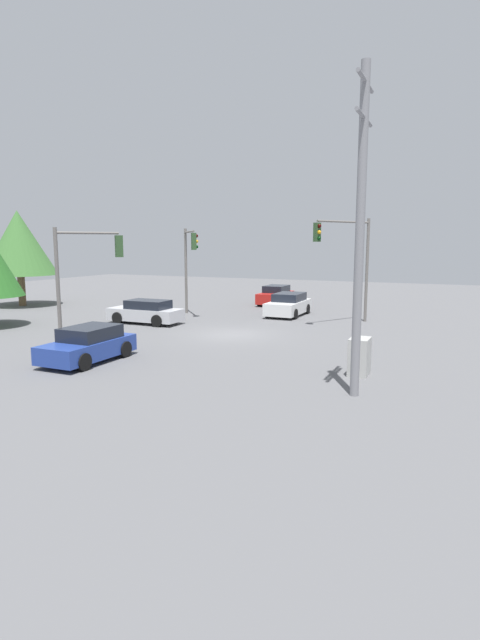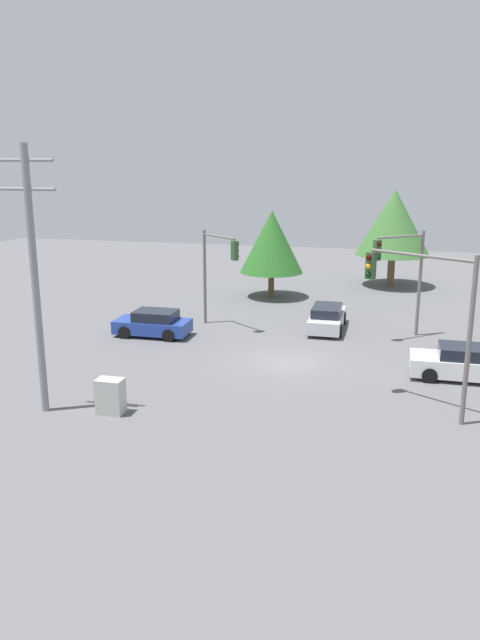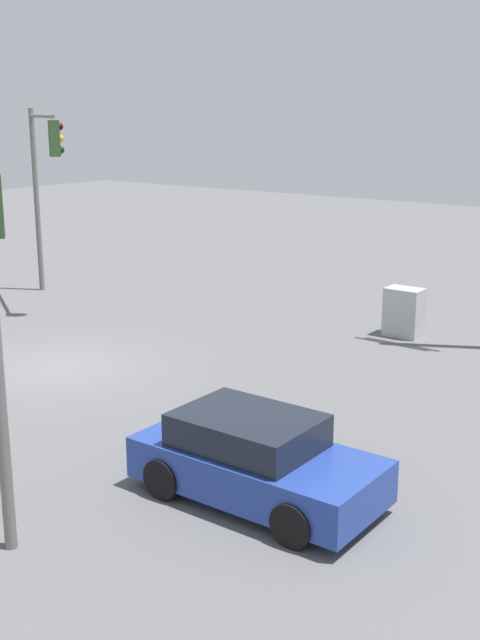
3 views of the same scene
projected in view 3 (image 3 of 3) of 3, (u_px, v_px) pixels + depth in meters
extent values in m
plane|color=#5B5B5E|center=(62.00, 367.00, 19.96)|extent=(80.00, 80.00, 0.00)
cube|color=#233D93|center=(258.00, 469.00, 13.05)|extent=(4.09, 1.89, 0.71)
cube|color=black|center=(248.00, 430.00, 13.02)|extent=(2.25, 1.66, 0.54)
cylinder|color=black|center=(353.00, 481.00, 13.07)|extent=(0.69, 0.22, 0.69)
cylinder|color=black|center=(293.00, 525.00, 11.67)|extent=(0.69, 0.22, 0.69)
cylinder|color=black|center=(229.00, 443.00, 14.53)|extent=(0.69, 0.22, 0.69)
cylinder|color=black|center=(163.00, 479.00, 13.14)|extent=(0.69, 0.22, 0.69)
cylinder|color=slate|center=(37.00, 201.00, 27.86)|extent=(0.18, 0.18, 6.29)
cylinder|color=slate|center=(41.00, 116.00, 25.23)|extent=(3.71, 2.28, 0.12)
cube|color=#2D4C28|center=(54.00, 138.00, 23.50)|extent=(0.44, 0.41, 1.05)
sphere|color=#360503|center=(60.00, 127.00, 23.48)|extent=(0.22, 0.22, 0.22)
sphere|color=orange|center=(60.00, 138.00, 23.56)|extent=(0.22, 0.22, 0.22)
sphere|color=black|center=(61.00, 150.00, 23.65)|extent=(0.22, 0.22, 0.22)
cube|color=#B2B2AD|center=(404.00, 312.00, 22.61)|extent=(1.02, 0.69, 1.38)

